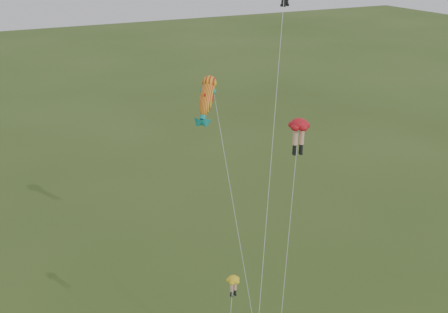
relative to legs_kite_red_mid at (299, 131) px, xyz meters
name	(u,v)px	position (x,y,z in m)	size (l,w,h in m)	color
legs_kite_red_mid	(299,131)	(0.00, 0.00, 0.00)	(5.50, 6.61, 15.20)	red
legs_kite_yellow	(232,292)	(-7.01, -4.68, -6.74)	(1.93, 2.12, 8.63)	yellow
fish_kite	(207,98)	(-5.77, 1.11, 2.60)	(2.22, 7.86, 18.45)	gold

